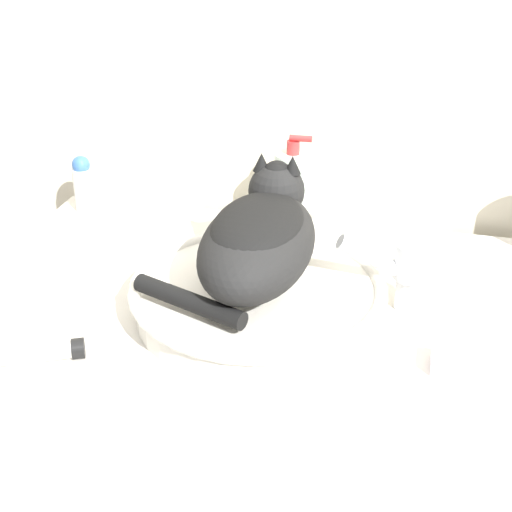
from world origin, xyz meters
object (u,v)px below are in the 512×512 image
Objects in this scene: soap_pump_bottle at (292,192)px; cream_tube at (39,353)px; deodorant_stick at (83,184)px; soap_bar at (453,362)px; cat at (259,236)px; faucet at (404,269)px.

cream_tube is at bearing -118.26° from soap_pump_bottle.
deodorant_stick reaches higher than soap_bar.
cat is 5.28× the size of soap_bar.
soap_bar is (0.30, -0.10, -0.12)m from cat.
cat reaches higher than cream_tube.
cat is at bearing 37.09° from cream_tube.
deodorant_stick is 0.44m from soap_pump_bottle.
faucet is 0.33m from soap_pump_bottle.
deodorant_stick is 0.90× the size of cream_tube.
cat is 0.54m from deodorant_stick.
cat reaches higher than soap_pump_bottle.
deodorant_stick is 1.94× the size of soap_bar.
soap_pump_bottle is 0.58m from cream_tube.
faucet reaches higher than cream_tube.
cat is 0.24m from faucet.
deodorant_stick is (-0.44, 0.30, -0.07)m from cat.
deodorant_stick is at bearing 57.42° from cat.
deodorant_stick is at bearing -36.92° from faucet.
cat reaches higher than soap_bar.
soap_bar is at bearing 101.43° from faucet.
cream_tube is at bearing -72.01° from deodorant_stick.
soap_bar is (0.31, -0.39, -0.07)m from soap_pump_bottle.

